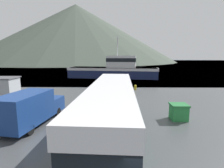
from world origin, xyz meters
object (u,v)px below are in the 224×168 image
delivery_van (31,108)px  small_boat (112,73)px  tour_bus (112,108)px  dock_kiosk (4,87)px  fishing_boat (115,70)px  storage_bin (179,112)px

delivery_van → small_boat: delivery_van is taller
tour_bus → delivery_van: (-6.04, 1.91, -0.58)m
dock_kiosk → small_boat: bearing=65.5°
tour_bus → dock_kiosk: (-13.35, 10.34, -0.62)m
delivery_van → dock_kiosk: (-7.31, 8.43, -0.04)m
tour_bus → fishing_boat: (0.23, 30.41, 0.00)m
fishing_boat → small_boat: bearing=12.8°
tour_bus → dock_kiosk: 16.90m
storage_bin → tour_bus: bearing=-149.7°
fishing_boat → storage_bin: 27.78m
tour_bus → dock_kiosk: size_ratio=4.23×
tour_bus → fishing_boat: fishing_boat is taller
small_boat → delivery_van: bearing=-12.6°
delivery_van → fishing_boat: fishing_boat is taller
delivery_van → fishing_boat: size_ratio=0.30×
storage_bin → dock_kiosk: 20.06m
delivery_van → storage_bin: (11.41, 1.23, -0.67)m
tour_bus → storage_bin: (5.37, 3.14, -1.24)m
tour_bus → dock_kiosk: bearing=144.9°
delivery_van → dock_kiosk: dock_kiosk is taller
tour_bus → delivery_van: 6.36m
small_boat → storage_bin: bearing=5.3°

